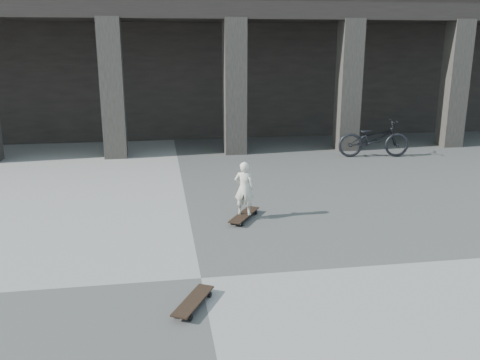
{
  "coord_description": "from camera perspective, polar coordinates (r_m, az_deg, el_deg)",
  "views": [
    {
      "loc": [
        -0.52,
        -6.7,
        3.27
      ],
      "look_at": [
        1.04,
        2.9,
        0.65
      ],
      "focal_mm": 38.0,
      "sensor_mm": 36.0,
      "label": 1
    }
  ],
  "objects": [
    {
      "name": "colonnade",
      "position": [
        20.47,
        -8.01,
        14.27
      ],
      "size": [
        28.0,
        8.82,
        6.0
      ],
      "color": "black",
      "rests_on": "ground"
    },
    {
      "name": "skateboard_spare",
      "position": [
        6.7,
        -5.27,
        -13.42
      ],
      "size": [
        0.61,
        0.89,
        0.11
      ],
      "rotation": [
        0.0,
        0.0,
        1.08
      ],
      "color": "black",
      "rests_on": "ground"
    },
    {
      "name": "child",
      "position": [
        9.61,
        0.48,
        -0.94
      ],
      "size": [
        0.44,
        0.37,
        1.03
      ],
      "primitive_type": "imported",
      "rotation": [
        0.0,
        0.0,
        2.77
      ],
      "color": "beige",
      "rests_on": "longboard"
    },
    {
      "name": "longboard",
      "position": [
        9.77,
        0.47,
        -3.97
      ],
      "size": [
        0.74,
        1.01,
        0.1
      ],
      "rotation": [
        0.0,
        0.0,
        1.02
      ],
      "color": "black",
      "rests_on": "ground"
    },
    {
      "name": "ground",
      "position": [
        7.47,
        -4.39,
        -10.93
      ],
      "size": [
        90.0,
        90.0,
        0.0
      ],
      "primitive_type": "plane",
      "color": "#474644",
      "rests_on": "ground"
    },
    {
      "name": "bicycle",
      "position": [
        15.59,
        14.79,
        4.53
      ],
      "size": [
        2.17,
        0.98,
        1.1
      ],
      "primitive_type": "imported",
      "rotation": [
        0.0,
        0.0,
        1.45
      ],
      "color": "black",
      "rests_on": "ground"
    }
  ]
}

